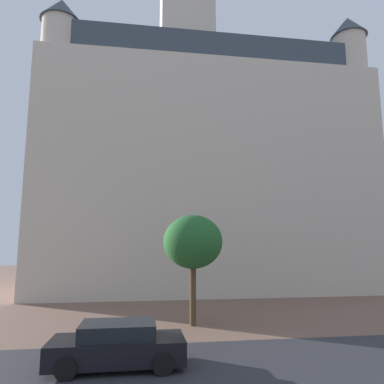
% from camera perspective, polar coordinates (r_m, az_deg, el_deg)
% --- Properties ---
extents(ground_plane, '(120.00, 120.00, 0.00)m').
position_cam_1_polar(ground_plane, '(13.24, 1.24, -25.63)').
color(ground_plane, brown).
extents(landmark_building, '(28.27, 13.83, 41.03)m').
position_cam_1_polar(landmark_building, '(33.47, 1.60, 4.75)').
color(landmark_building, beige).
rests_on(landmark_building, ground_plane).
extents(car_black, '(4.27, 2.05, 1.38)m').
position_cam_1_polar(car_black, '(12.52, -12.02, -23.26)').
color(car_black, black).
rests_on(car_black, ground_plane).
extents(tree_curb_far, '(2.97, 2.97, 5.37)m').
position_cam_1_polar(tree_curb_far, '(17.72, 0.15, -8.20)').
color(tree_curb_far, '#4C3823').
rests_on(tree_curb_far, ground_plane).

